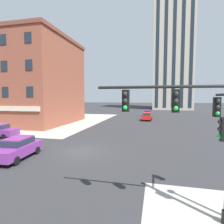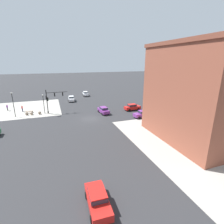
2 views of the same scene
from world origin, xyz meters
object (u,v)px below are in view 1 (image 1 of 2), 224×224
at_px(traffic_signal_main, 201,125).
at_px(car_main_northbound_far, 18,147).
at_px(car_main_mid, 148,113).
at_px(car_parked_curb, 147,116).

distance_m(traffic_signal_main, car_main_northbound_far, 13.46).
height_order(car_main_northbound_far, car_main_mid, same).
relative_size(car_parked_curb, car_main_mid, 1.00).
relative_size(traffic_signal_main, car_main_mid, 1.35).
relative_size(car_main_northbound_far, car_main_mid, 1.02).
relative_size(traffic_signal_main, car_main_northbound_far, 1.33).
bearing_deg(car_main_mid, car_main_northbound_far, -103.58).
xyz_separation_m(traffic_signal_main, car_parked_curb, (-3.43, 32.05, -2.84)).
xyz_separation_m(car_main_northbound_far, car_main_mid, (8.65, 35.83, 0.00)).
height_order(traffic_signal_main, car_main_mid, traffic_signal_main).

